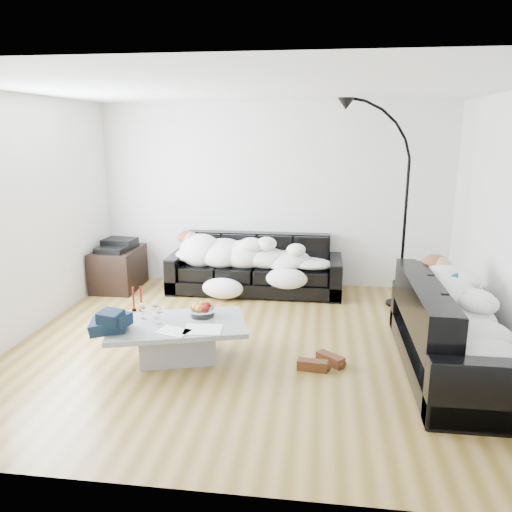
# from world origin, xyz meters

# --- Properties ---
(ground) EXTENTS (5.00, 5.00, 0.00)m
(ground) POSITION_xyz_m (0.00, 0.00, 0.00)
(ground) COLOR olive
(ground) RESTS_ON ground
(wall_back) EXTENTS (5.00, 0.02, 2.60)m
(wall_back) POSITION_xyz_m (0.00, 2.25, 1.30)
(wall_back) COLOR silver
(wall_back) RESTS_ON ground
(wall_left) EXTENTS (0.02, 4.50, 2.60)m
(wall_left) POSITION_xyz_m (-2.50, 0.00, 1.30)
(wall_left) COLOR silver
(wall_left) RESTS_ON ground
(ceiling) EXTENTS (5.00, 5.00, 0.00)m
(ceiling) POSITION_xyz_m (0.00, 0.00, 2.60)
(ceiling) COLOR white
(ceiling) RESTS_ON ground
(sofa_back) EXTENTS (2.40, 0.83, 0.78)m
(sofa_back) POSITION_xyz_m (-0.21, 1.81, 0.39)
(sofa_back) COLOR black
(sofa_back) RESTS_ON ground
(sofa_right) EXTENTS (0.91, 2.13, 0.86)m
(sofa_right) POSITION_xyz_m (1.97, -0.34, 0.43)
(sofa_right) COLOR black
(sofa_right) RESTS_ON ground
(sleeper_back) EXTENTS (2.03, 0.70, 0.41)m
(sleeper_back) POSITION_xyz_m (-0.21, 1.76, 0.62)
(sleeper_back) COLOR white
(sleeper_back) RESTS_ON sofa_back
(sleeper_right) EXTENTS (0.77, 1.83, 0.45)m
(sleeper_right) POSITION_xyz_m (1.97, -0.34, 0.64)
(sleeper_right) COLOR white
(sleeper_right) RESTS_ON sofa_right
(teal_cushion) EXTENTS (0.42, 0.38, 0.20)m
(teal_cushion) POSITION_xyz_m (1.91, 0.32, 0.72)
(teal_cushion) COLOR #0B4E51
(teal_cushion) RESTS_ON sofa_right
(coffee_table) EXTENTS (1.48, 1.12, 0.38)m
(coffee_table) POSITION_xyz_m (-0.69, -0.44, 0.19)
(coffee_table) COLOR #939699
(coffee_table) RESTS_ON ground
(fruit_bowl) EXTENTS (0.30, 0.30, 0.15)m
(fruit_bowl) POSITION_xyz_m (-0.48, -0.22, 0.46)
(fruit_bowl) COLOR white
(fruit_bowl) RESTS_ON coffee_table
(wine_glass_a) EXTENTS (0.09, 0.09, 0.17)m
(wine_glass_a) POSITION_xyz_m (-0.94, -0.33, 0.47)
(wine_glass_a) COLOR white
(wine_glass_a) RESTS_ON coffee_table
(wine_glass_b) EXTENTS (0.08, 0.08, 0.17)m
(wine_glass_b) POSITION_xyz_m (-1.04, -0.38, 0.47)
(wine_glass_b) COLOR white
(wine_glass_b) RESTS_ON coffee_table
(wine_glass_c) EXTENTS (0.08, 0.08, 0.17)m
(wine_glass_c) POSITION_xyz_m (-0.84, -0.49, 0.47)
(wine_glass_c) COLOR white
(wine_glass_c) RESTS_ON coffee_table
(candle_left) EXTENTS (0.06, 0.06, 0.26)m
(candle_left) POSITION_xyz_m (-1.22, -0.17, 0.51)
(candle_left) COLOR maroon
(candle_left) RESTS_ON coffee_table
(candle_right) EXTENTS (0.05, 0.05, 0.27)m
(candle_right) POSITION_xyz_m (-1.15, -0.16, 0.52)
(candle_right) COLOR maroon
(candle_right) RESTS_ON coffee_table
(newspaper_a) EXTENTS (0.38, 0.30, 0.01)m
(newspaper_a) POSITION_xyz_m (-0.39, -0.57, 0.39)
(newspaper_a) COLOR silver
(newspaper_a) RESTS_ON coffee_table
(newspaper_b) EXTENTS (0.34, 0.29, 0.01)m
(newspaper_b) POSITION_xyz_m (-0.66, -0.66, 0.39)
(newspaper_b) COLOR silver
(newspaper_b) RESTS_ON coffee_table
(navy_jacket) EXTENTS (0.36, 0.31, 0.18)m
(navy_jacket) POSITION_xyz_m (-1.25, -0.72, 0.55)
(navy_jacket) COLOR black
(navy_jacket) RESTS_ON coffee_table
(shoes) EXTENTS (0.57, 0.48, 0.11)m
(shoes) POSITION_xyz_m (0.73, -0.43, 0.06)
(shoes) COLOR #472311
(shoes) RESTS_ON ground
(av_cabinet) EXTENTS (0.59, 0.85, 0.58)m
(av_cabinet) POSITION_xyz_m (-2.18, 1.71, 0.29)
(av_cabinet) COLOR black
(av_cabinet) RESTS_ON ground
(stereo) EXTENTS (0.47, 0.38, 0.13)m
(stereo) POSITION_xyz_m (-2.18, 1.71, 0.64)
(stereo) COLOR black
(stereo) RESTS_ON av_cabinet
(floor_lamp) EXTENTS (0.90, 0.53, 2.31)m
(floor_lamp) POSITION_xyz_m (1.73, 1.50, 1.15)
(floor_lamp) COLOR black
(floor_lamp) RESTS_ON ground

